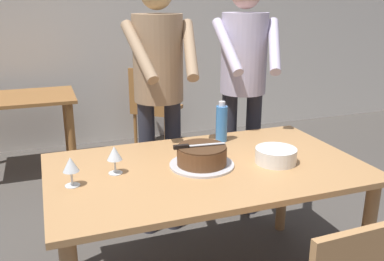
% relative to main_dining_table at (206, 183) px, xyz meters
% --- Properties ---
extents(back_wall, '(10.00, 0.12, 2.70)m').
position_rel_main_dining_table_xyz_m(back_wall, '(0.00, 2.84, 0.70)').
color(back_wall, silver).
rests_on(back_wall, ground_plane).
extents(main_dining_table, '(1.63, 0.96, 0.75)m').
position_rel_main_dining_table_xyz_m(main_dining_table, '(0.00, 0.00, 0.00)').
color(main_dining_table, tan).
rests_on(main_dining_table, ground_plane).
extents(cake_on_platter, '(0.34, 0.34, 0.11)m').
position_rel_main_dining_table_xyz_m(cake_on_platter, '(-0.02, 0.01, 0.15)').
color(cake_on_platter, silver).
rests_on(cake_on_platter, main_dining_table).
extents(cake_knife, '(0.27, 0.05, 0.02)m').
position_rel_main_dining_table_xyz_m(cake_knife, '(-0.10, 0.02, 0.22)').
color(cake_knife, silver).
rests_on(cake_knife, cake_on_platter).
extents(plate_stack, '(0.22, 0.22, 0.08)m').
position_rel_main_dining_table_xyz_m(plate_stack, '(0.36, -0.08, 0.14)').
color(plate_stack, white).
rests_on(plate_stack, main_dining_table).
extents(wine_glass_near, '(0.08, 0.08, 0.14)m').
position_rel_main_dining_table_xyz_m(wine_glass_near, '(-0.68, -0.01, 0.20)').
color(wine_glass_near, silver).
rests_on(wine_glass_near, main_dining_table).
extents(wine_glass_far, '(0.08, 0.08, 0.14)m').
position_rel_main_dining_table_xyz_m(wine_glass_far, '(-0.47, 0.06, 0.20)').
color(wine_glass_far, silver).
rests_on(wine_glass_far, main_dining_table).
extents(water_bottle, '(0.07, 0.07, 0.25)m').
position_rel_main_dining_table_xyz_m(water_bottle, '(0.23, 0.34, 0.22)').
color(water_bottle, '#387AC6').
rests_on(water_bottle, main_dining_table).
extents(person_cutting_cake, '(0.47, 0.56, 1.72)m').
position_rel_main_dining_table_xyz_m(person_cutting_cake, '(-0.06, 0.69, 0.43)').
color(person_cutting_cake, '#2D2D38').
rests_on(person_cutting_cake, ground_plane).
extents(person_standing_beside, '(0.47, 0.58, 1.72)m').
position_rel_main_dining_table_xyz_m(person_standing_beside, '(0.57, 0.72, 0.43)').
color(person_standing_beside, '#2D2D38').
rests_on(person_standing_beside, ground_plane).
extents(background_table, '(1.00, 0.70, 0.74)m').
position_rel_main_dining_table_xyz_m(background_table, '(-0.99, 2.14, -0.07)').
color(background_table, '#9E6633').
rests_on(background_table, ground_plane).
extents(background_chair_1, '(0.62, 0.62, 0.90)m').
position_rel_main_dining_table_xyz_m(background_chair_1, '(0.34, 2.37, -0.16)').
color(background_chair_1, '#9E6633').
rests_on(background_chair_1, ground_plane).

